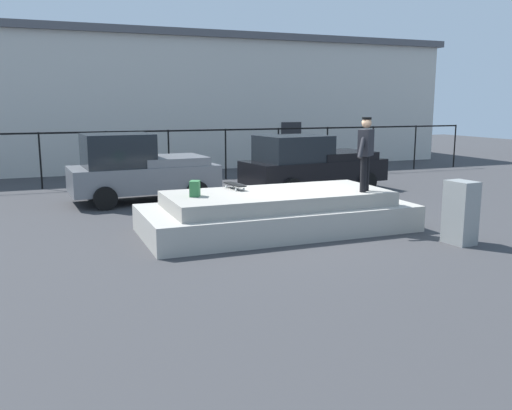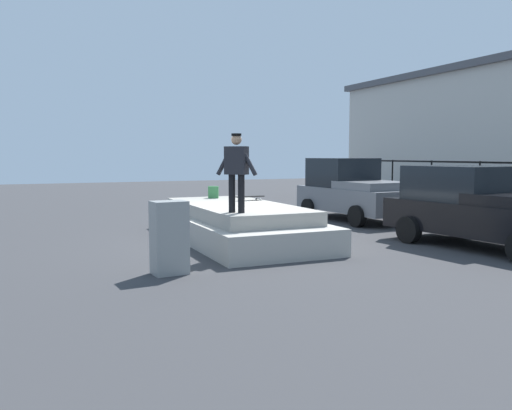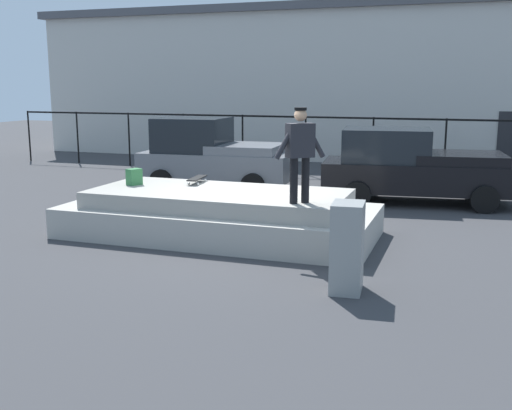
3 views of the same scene
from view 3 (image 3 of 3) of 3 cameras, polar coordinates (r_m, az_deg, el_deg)
name	(u,v)px [view 3 (image 3 of 3)]	position (r m, az deg, el deg)	size (l,w,h in m)	color
ground_plane	(249,236)	(12.07, -0.68, -2.89)	(60.00, 60.00, 0.00)	#38383A
concrete_ledge	(219,215)	(12.06, -3.46, -0.93)	(6.04, 2.69, 0.89)	#ADA89E
skateboarder	(300,148)	(10.59, 4.10, 5.26)	(0.78, 0.69, 1.65)	black
skateboard	(197,178)	(12.88, -5.47, 2.47)	(0.29, 0.81, 0.12)	black
backpack	(134,177)	(12.83, -11.21, 2.57)	(0.28, 0.20, 0.33)	#33723F
car_grey_pickup_near	(212,155)	(17.32, -4.06, 4.65)	(4.29, 2.29, 1.99)	slate
car_black_pickup_mid	(413,166)	(15.76, 14.35, 3.50)	(4.86, 2.53, 1.84)	black
utility_box	(347,247)	(8.87, 8.44, -3.91)	(0.44, 0.60, 1.30)	gray
fence_row	(339,135)	(19.92, 7.66, 6.48)	(24.06, 0.06, 1.90)	black
warehouse_building	(374,83)	(26.75, 10.85, 11.06)	(27.25, 7.97, 5.89)	beige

